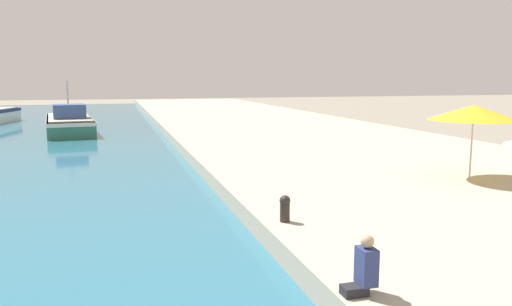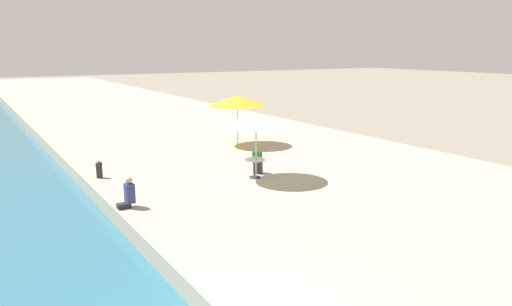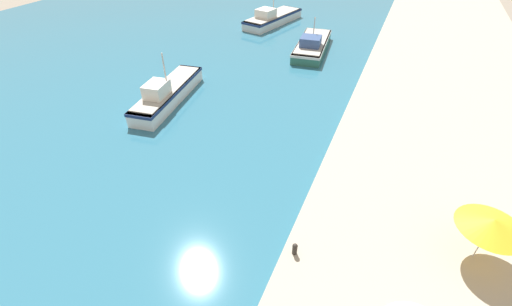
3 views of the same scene
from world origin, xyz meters
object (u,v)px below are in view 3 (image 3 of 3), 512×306
fishing_boat_mid (312,45)px  cafe_umbrella_white (493,224)px  fishing_boat_near (167,93)px  fishing_boat_far (272,18)px  mooring_bollard (295,248)px

fishing_boat_mid → cafe_umbrella_white: size_ratio=3.40×
fishing_boat_near → fishing_boat_far: size_ratio=0.92×
fishing_boat_near → fishing_boat_mid: (8.07, 16.67, -0.10)m
fishing_boat_mid → mooring_bollard: (7.07, -27.83, 0.15)m
fishing_boat_far → mooring_bollard: 38.96m
fishing_boat_far → cafe_umbrella_white: 39.99m
fishing_boat_far → mooring_bollard: (15.07, -35.92, 0.08)m
fishing_boat_near → mooring_bollard: bearing=-44.6°
fishing_boat_far → cafe_umbrella_white: bearing=-41.9°
mooring_bollard → cafe_umbrella_white: bearing=22.3°
fishing_boat_near → fishing_boat_mid: size_ratio=1.00×
mooring_bollard → fishing_boat_near: bearing=143.6°
fishing_boat_near → fishing_boat_far: (0.06, 24.76, -0.04)m
fishing_boat_near → cafe_umbrella_white: (23.03, -7.92, 1.97)m
fishing_boat_near → mooring_bollard: 18.80m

